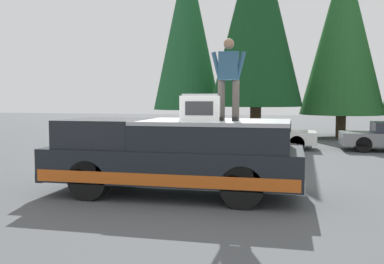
{
  "coord_description": "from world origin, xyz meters",
  "views": [
    {
      "loc": [
        -9.17,
        -1.86,
        2.13
      ],
      "look_at": [
        0.41,
        0.34,
        1.35
      ],
      "focal_mm": 40.69,
      "sensor_mm": 36.0,
      "label": 1
    }
  ],
  "objects_px": {
    "compressor_unit": "(202,107)",
    "pickup_truck": "(174,155)",
    "parked_car_white": "(266,135)",
    "person_on_truck_bed": "(229,77)"
  },
  "relations": [
    {
      "from": "compressor_unit",
      "to": "person_on_truck_bed",
      "type": "distance_m",
      "value": 0.86
    },
    {
      "from": "compressor_unit",
      "to": "parked_car_white",
      "type": "relative_size",
      "value": 0.2
    },
    {
      "from": "compressor_unit",
      "to": "person_on_truck_bed",
      "type": "relative_size",
      "value": 0.5
    },
    {
      "from": "pickup_truck",
      "to": "parked_car_white",
      "type": "bearing_deg",
      "value": -8.92
    },
    {
      "from": "compressor_unit",
      "to": "person_on_truck_bed",
      "type": "bearing_deg",
      "value": -100.31
    },
    {
      "from": "compressor_unit",
      "to": "parked_car_white",
      "type": "distance_m",
      "value": 9.46
    },
    {
      "from": "compressor_unit",
      "to": "parked_car_white",
      "type": "height_order",
      "value": "compressor_unit"
    },
    {
      "from": "person_on_truck_bed",
      "to": "parked_car_white",
      "type": "bearing_deg",
      "value": -1.55
    },
    {
      "from": "compressor_unit",
      "to": "pickup_truck",
      "type": "bearing_deg",
      "value": 89.96
    },
    {
      "from": "person_on_truck_bed",
      "to": "parked_car_white",
      "type": "xyz_separation_m",
      "value": [
        9.43,
        -0.25,
        -1.97
      ]
    }
  ]
}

